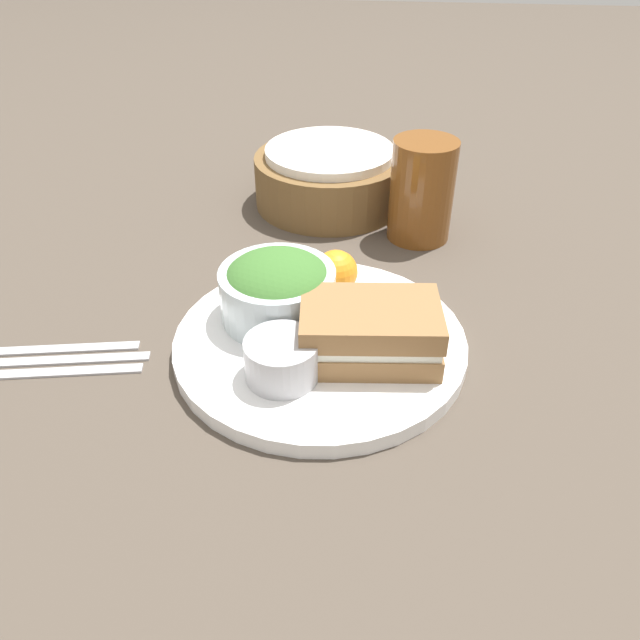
{
  "coord_description": "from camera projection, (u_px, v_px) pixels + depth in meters",
  "views": [
    {
      "loc": [
        0.06,
        -0.49,
        0.4
      ],
      "look_at": [
        0.0,
        0.0,
        0.04
      ],
      "focal_mm": 35.0,
      "sensor_mm": 36.0,
      "label": 1
    }
  ],
  "objects": [
    {
      "name": "dressing_cup",
      "position": [
        282.0,
        359.0,
        0.56
      ],
      "size": [
        0.07,
        0.07,
        0.04
      ],
      "primitive_type": "cylinder",
      "color": "#B7B7BC",
      "rests_on": "plate"
    },
    {
      "name": "fork",
      "position": [
        50.0,
        372.0,
        0.6
      ],
      "size": [
        0.17,
        0.04,
        0.01
      ],
      "primitive_type": "cube",
      "rotation": [
        0.0,
        0.0,
        3.33
      ],
      "color": "#B2B2B7",
      "rests_on": "ground_plane"
    },
    {
      "name": "spoon",
      "position": [
        60.0,
        348.0,
        0.63
      ],
      "size": [
        0.16,
        0.04,
        0.01
      ],
      "primitive_type": "cube",
      "rotation": [
        0.0,
        0.0,
        3.33
      ],
      "color": "#B2B2B7",
      "rests_on": "ground_plane"
    },
    {
      "name": "drink_glass",
      "position": [
        422.0,
        191.0,
        0.78
      ],
      "size": [
        0.08,
        0.08,
        0.13
      ],
      "primitive_type": "cylinder",
      "color": "brown",
      "rests_on": "ground_plane"
    },
    {
      "name": "salad_bowl",
      "position": [
        278.0,
        288.0,
        0.63
      ],
      "size": [
        0.12,
        0.12,
        0.07
      ],
      "color": "silver",
      "rests_on": "plate"
    },
    {
      "name": "sandwich",
      "position": [
        370.0,
        331.0,
        0.58
      ],
      "size": [
        0.14,
        0.1,
        0.05
      ],
      "color": "olive",
      "rests_on": "plate"
    },
    {
      "name": "ground_plane",
      "position": [
        320.0,
        349.0,
        0.63
      ],
      "size": [
        4.0,
        4.0,
        0.0
      ],
      "primitive_type": "plane",
      "color": "#4C4238"
    },
    {
      "name": "plate",
      "position": [
        320.0,
        343.0,
        0.62
      ],
      "size": [
        0.29,
        0.29,
        0.02
      ],
      "primitive_type": "cylinder",
      "color": "white",
      "rests_on": "ground_plane"
    },
    {
      "name": "bread_basket",
      "position": [
        329.0,
        177.0,
        0.88
      ],
      "size": [
        0.21,
        0.21,
        0.08
      ],
      "color": "brown",
      "rests_on": "ground_plane"
    },
    {
      "name": "orange_wedge",
      "position": [
        336.0,
        272.0,
        0.67
      ],
      "size": [
        0.05,
        0.05,
        0.05
      ],
      "primitive_type": "sphere",
      "color": "orange",
      "rests_on": "plate"
    },
    {
      "name": "knife",
      "position": [
        55.0,
        360.0,
        0.61
      ],
      "size": [
        0.18,
        0.05,
        0.01
      ],
      "primitive_type": "cube",
      "rotation": [
        0.0,
        0.0,
        3.33
      ],
      "color": "#B2B2B7",
      "rests_on": "ground_plane"
    }
  ]
}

